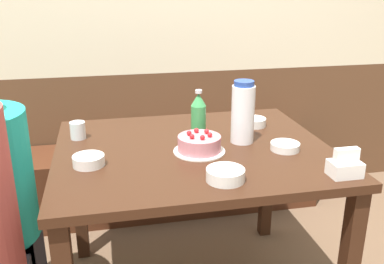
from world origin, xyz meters
name	(u,v)px	position (x,y,z in m)	size (l,w,h in m)	color
back_wall	(157,7)	(0.00, 1.05, 1.25)	(4.80, 0.04, 2.50)	brown
bench_seat	(166,178)	(0.00, 0.83, 0.21)	(1.93, 0.38, 0.42)	#472314
dining_table	(193,169)	(0.00, 0.00, 0.64)	(1.13, 0.93, 0.74)	#381E11
birthday_cake	(199,144)	(0.01, -0.05, 0.78)	(0.21, 0.21, 0.09)	white
water_pitcher	(243,113)	(0.22, 0.02, 0.87)	(0.10, 0.10, 0.27)	white
soju_bottle	(198,115)	(0.05, 0.12, 0.84)	(0.07, 0.07, 0.21)	#388E4C
napkin_holder	(345,166)	(0.47, -0.38, 0.78)	(0.11, 0.08, 0.11)	white
bowl_soup_white	(89,161)	(-0.42, -0.10, 0.76)	(0.12, 0.12, 0.04)	white
bowl_rice_small	(285,146)	(0.36, -0.10, 0.76)	(0.12, 0.12, 0.03)	white
bowl_side_dish	(253,122)	(0.34, 0.21, 0.76)	(0.12, 0.12, 0.04)	white
bowl_sauce_shallow	(225,175)	(0.04, -0.33, 0.76)	(0.14, 0.14, 0.04)	white
glass_water_tall	(78,130)	(-0.47, 0.21, 0.78)	(0.07, 0.07, 0.08)	silver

